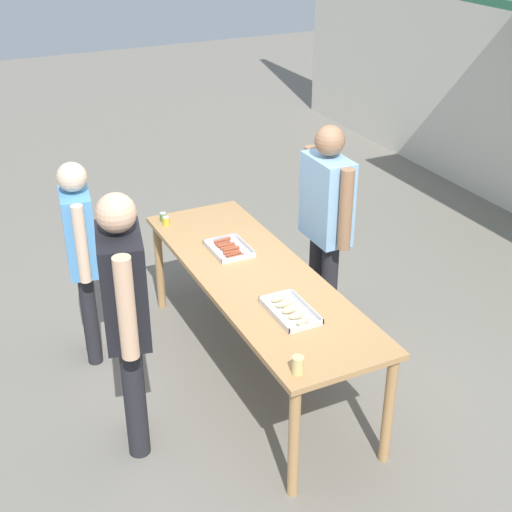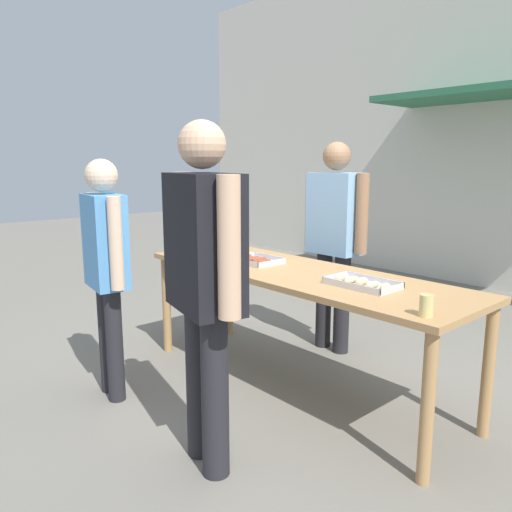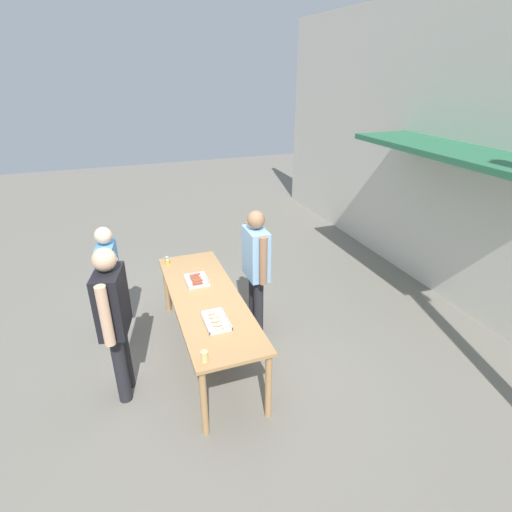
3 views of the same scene
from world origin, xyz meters
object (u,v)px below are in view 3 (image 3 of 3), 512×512
Objects in this scene: food_tray_buns at (216,321)px; person_server_behind_table at (256,263)px; person_customer_holding_hotdog at (110,275)px; condiment_jar_mustard at (167,259)px; beer_cup at (204,356)px; condiment_jar_ketchup at (168,262)px; person_customer_with_cup at (114,313)px; food_tray_sausages at (197,281)px.

person_server_behind_table is at bearing 137.88° from food_tray_buns.
food_tray_buns is 1.69m from person_customer_holding_hotdog.
beer_cup is at bearing 0.15° from condiment_jar_mustard.
person_customer_holding_hotdog reaches higher than condiment_jar_ketchup.
condiment_jar_mustard is at bearing -128.44° from person_server_behind_table.
person_customer_with_cup is at bearing -28.05° from condiment_jar_ketchup.
food_tray_sausages is 0.23× the size of person_customer_holding_hotdog.
condiment_jar_mustard is 0.04× the size of person_customer_with_cup.
beer_cup is at bearing -24.26° from food_tray_buns.
food_tray_buns is 1.19m from person_server_behind_table.
food_tray_buns is 5.97× the size of condiment_jar_ketchup.
condiment_jar_mustard is 2.31m from beer_cup.
food_tray_sausages is 0.99m from food_tray_buns.
condiment_jar_mustard is (-0.74, -0.27, 0.02)m from food_tray_sausages.
condiment_jar_mustard is at bearing 176.74° from condiment_jar_ketchup.
person_server_behind_table reaches higher than condiment_jar_mustard.
condiment_jar_mustard and condiment_jar_ketchup have the same top height.
person_customer_with_cup is at bearing -170.17° from person_customer_holding_hotdog.
beer_cup reaches higher than food_tray_sausages.
food_tray_sausages is at bearing 170.42° from beer_cup.
person_customer_holding_hotdog reaches higher than food_tray_sausages.
condiment_jar_mustard is 0.08m from condiment_jar_ketchup.
condiment_jar_ketchup is 1.32m from person_server_behind_table.
condiment_jar_ketchup is 0.65× the size of beer_cup.
person_customer_holding_hotdog is (0.40, -0.78, 0.08)m from condiment_jar_mustard.
condiment_jar_ketchup is 0.04× the size of person_customer_holding_hotdog.
condiment_jar_mustard is at bearing -171.11° from food_tray_buns.
food_tray_buns is 1.66m from condiment_jar_ketchup.
person_customer_holding_hotdog is 0.90× the size of person_customer_with_cup.
person_customer_holding_hotdog reaches higher than beer_cup.
condiment_jar_ketchup is at bearing -156.98° from food_tray_sausages.
condiment_jar_ketchup is at bearing -125.45° from person_server_behind_table.
person_customer_holding_hotdog is at bearing -157.58° from beer_cup.
person_customer_holding_hotdog is at bearing 13.90° from person_customer_with_cup.
beer_cup reaches higher than food_tray_buns.
food_tray_sausages is 0.82m from person_server_behind_table.
condiment_jar_ketchup is at bearing -3.26° from condiment_jar_mustard.
condiment_jar_mustard is at bearing -53.83° from person_customer_holding_hotdog.
person_customer_with_cup is (0.65, -1.82, 0.02)m from person_server_behind_table.
food_tray_sausages is 5.07× the size of condiment_jar_mustard.
person_server_behind_table is (0.77, 1.06, 0.16)m from condiment_jar_ketchup.
person_customer_with_cup is at bearing -102.01° from food_tray_buns.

